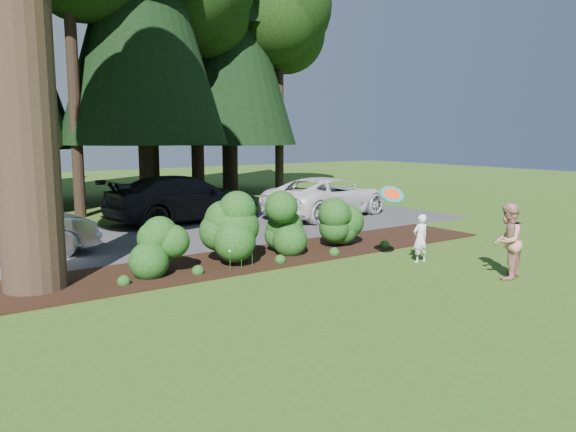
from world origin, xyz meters
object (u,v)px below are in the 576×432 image
object	(u,v)px
car_dark_suv	(185,198)
child	(420,238)
car_white_suv	(327,197)
adult	(508,241)
frisbee	(392,194)

from	to	relation	value
car_dark_suv	child	bearing A→B (deg)	-172.14
car_white_suv	car_dark_suv	bearing A→B (deg)	57.58
adult	car_white_suv	bearing A→B (deg)	-124.93
car_dark_suv	frisbee	bearing A→B (deg)	-178.32
car_white_suv	car_dark_suv	size ratio (longest dim) A/B	0.94
adult	frisbee	bearing A→B (deg)	-77.38
car_dark_suv	frisbee	xyz separation A→B (m)	(1.02, -9.22, 0.90)
frisbee	car_dark_suv	bearing A→B (deg)	96.28
car_white_suv	car_dark_suv	xyz separation A→B (m)	(-5.04, 1.93, 0.08)
car_dark_suv	adult	bearing A→B (deg)	-172.82
car_white_suv	adult	size ratio (longest dim) A/B	3.22
car_dark_suv	car_white_suv	bearing A→B (deg)	-115.58
car_dark_suv	adult	size ratio (longest dim) A/B	3.42
child	frisbee	distance (m)	1.55
car_dark_suv	adult	distance (m)	11.66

